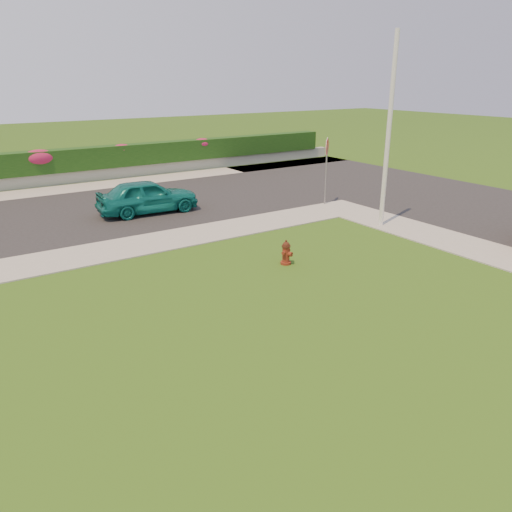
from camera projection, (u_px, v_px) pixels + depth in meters
ground at (391, 354)px, 9.65m from camera, size 120.00×120.00×0.00m
curb_corner at (341, 208)px, 20.34m from camera, size 2.00×2.00×0.04m
sidewalk_beyond at (75, 188)px, 24.01m from camera, size 34.00×2.00×0.04m
retaining_wall at (66, 178)px, 25.09m from camera, size 34.00×0.40×0.60m
hedge at (63, 160)px, 24.88m from camera, size 32.00×0.90×1.10m
fire_hydrant at (286, 253)px, 14.19m from camera, size 0.37×0.35×0.71m
sedan_teal at (148, 196)px, 19.38m from camera, size 3.95×1.78×1.32m
utility_pole at (389, 133)px, 16.87m from camera, size 0.16×0.16×6.52m
stop_sign at (327, 155)px, 20.27m from camera, size 0.59×0.50×2.78m
flower_clump_d at (39, 158)px, 24.13m from camera, size 1.55×1.00×0.78m
flower_clump_e at (122, 149)px, 26.25m from camera, size 1.10×0.71×0.55m
flower_clump_f at (202, 143)px, 28.74m from camera, size 1.18×0.76×0.59m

